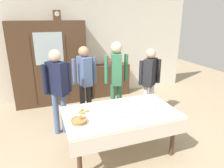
# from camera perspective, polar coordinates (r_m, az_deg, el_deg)

# --- Properties ---
(ground_plane) EXTENTS (12.00, 12.00, 0.00)m
(ground_plane) POSITION_cam_1_polar(r_m,az_deg,el_deg) (3.92, 1.04, -16.37)
(ground_plane) COLOR tan
(ground_plane) RESTS_ON ground
(back_wall) EXTENTS (6.40, 0.10, 2.70)m
(back_wall) POSITION_cam_1_polar(r_m,az_deg,el_deg) (5.83, -8.38, 9.55)
(back_wall) COLOR silver
(back_wall) RESTS_ON ground
(dining_table) EXTENTS (1.83, 1.06, 0.75)m
(dining_table) POSITION_cam_1_polar(r_m,az_deg,el_deg) (3.38, 2.56, -9.35)
(dining_table) COLOR #4C3321
(dining_table) RESTS_ON ground
(wall_cabinet) EXTENTS (1.82, 0.46, 2.12)m
(wall_cabinet) POSITION_cam_1_polar(r_m,az_deg,el_deg) (5.48, -16.85, 5.32)
(wall_cabinet) COLOR #4C3321
(wall_cabinet) RESTS_ON ground
(mantel_clock) EXTENTS (0.18, 0.11, 0.24)m
(mantel_clock) POSITION_cam_1_polar(r_m,az_deg,el_deg) (5.37, -15.06, 17.97)
(mantel_clock) COLOR brown
(mantel_clock) RESTS_ON wall_cabinet
(bookshelf_low) EXTENTS (1.12, 0.35, 0.91)m
(bookshelf_low) POSITION_cam_1_polar(r_m,az_deg,el_deg) (5.99, -0.72, 1.17)
(bookshelf_low) COLOR #4C3321
(bookshelf_low) RESTS_ON ground
(book_stack) EXTENTS (0.16, 0.22, 0.11)m
(book_stack) POSITION_cam_1_polar(r_m,az_deg,el_deg) (5.86, -0.74, 5.91)
(book_stack) COLOR #664C7A
(book_stack) RESTS_ON bookshelf_low
(tea_cup_near_left) EXTENTS (0.13, 0.13, 0.06)m
(tea_cup_near_left) POSITION_cam_1_polar(r_m,az_deg,el_deg) (3.40, 7.91, -7.11)
(tea_cup_near_left) COLOR white
(tea_cup_near_left) RESTS_ON dining_table
(tea_cup_far_left) EXTENTS (0.13, 0.13, 0.06)m
(tea_cup_far_left) POSITION_cam_1_polar(r_m,az_deg,el_deg) (3.78, 10.11, -4.51)
(tea_cup_far_left) COLOR white
(tea_cup_far_left) RESTS_ON dining_table
(tea_cup_mid_left) EXTENTS (0.13, 0.13, 0.06)m
(tea_cup_mid_left) POSITION_cam_1_polar(r_m,az_deg,el_deg) (3.15, 2.87, -9.18)
(tea_cup_mid_left) COLOR white
(tea_cup_mid_left) RESTS_ON dining_table
(tea_cup_back_edge) EXTENTS (0.13, 0.13, 0.06)m
(tea_cup_back_edge) POSITION_cam_1_polar(r_m,az_deg,el_deg) (3.58, 11.74, -5.95)
(tea_cup_back_edge) COLOR silver
(tea_cup_back_edge) RESTS_ON dining_table
(tea_cup_center) EXTENTS (0.13, 0.13, 0.06)m
(tea_cup_center) POSITION_cam_1_polar(r_m,az_deg,el_deg) (3.30, 4.17, -7.80)
(tea_cup_center) COLOR white
(tea_cup_center) RESTS_ON dining_table
(bread_basket) EXTENTS (0.24, 0.24, 0.16)m
(bread_basket) POSITION_cam_1_polar(r_m,az_deg,el_deg) (3.07, -9.13, -10.01)
(bread_basket) COLOR #9E7542
(bread_basket) RESTS_ON dining_table
(pastry_plate) EXTENTS (0.28, 0.28, 0.05)m
(pastry_plate) POSITION_cam_1_polar(r_m,az_deg,el_deg) (3.36, -7.99, -7.72)
(pastry_plate) COLOR white
(pastry_plate) RESTS_ON dining_table
(spoon_near_right) EXTENTS (0.12, 0.02, 0.01)m
(spoon_near_right) POSITION_cam_1_polar(r_m,az_deg,el_deg) (3.47, 4.75, -6.91)
(spoon_near_right) COLOR silver
(spoon_near_right) RESTS_ON dining_table
(spoon_far_left) EXTENTS (0.12, 0.02, 0.01)m
(spoon_far_left) POSITION_cam_1_polar(r_m,az_deg,el_deg) (3.70, 1.01, -5.15)
(spoon_far_left) COLOR silver
(spoon_far_left) RESTS_ON dining_table
(person_behind_table_left) EXTENTS (0.52, 0.40, 1.74)m
(person_behind_table_left) POSITION_cam_1_polar(r_m,az_deg,el_deg) (4.31, 1.20, 2.76)
(person_behind_table_left) COLOR #33704C
(person_behind_table_left) RESTS_ON ground
(person_beside_shelf) EXTENTS (0.52, 0.39, 1.64)m
(person_beside_shelf) POSITION_cam_1_polar(r_m,az_deg,el_deg) (4.43, -7.58, 2.10)
(person_beside_shelf) COLOR #232328
(person_beside_shelf) RESTS_ON ground
(person_by_cabinet) EXTENTS (0.52, 0.39, 1.58)m
(person_by_cabinet) POSITION_cam_1_polar(r_m,az_deg,el_deg) (4.55, 10.39, 1.84)
(person_by_cabinet) COLOR silver
(person_by_cabinet) RESTS_ON ground
(person_behind_table_right) EXTENTS (0.52, 0.40, 1.67)m
(person_behind_table_right) POSITION_cam_1_polar(r_m,az_deg,el_deg) (3.96, -14.88, -0.11)
(person_behind_table_right) COLOR slate
(person_behind_table_right) RESTS_ON ground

